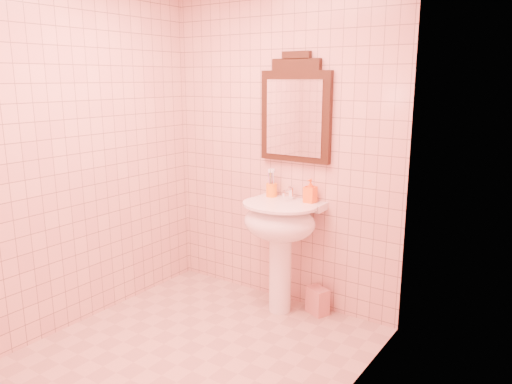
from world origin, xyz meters
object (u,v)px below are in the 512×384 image
Objects in this scene: mirror at (295,112)px; toothbrush_cup at (272,190)px; towel at (317,301)px; pedestal_sink at (280,229)px; soap_dispenser at (310,191)px.

mirror is 0.63m from toothbrush_cup.
towel is at bearing -1.79° from toothbrush_cup.
pedestal_sink is 0.63m from towel.
mirror is at bearing 163.72° from soap_dispenser.
towel is at bearing -15.01° from mirror.
toothbrush_cup is 0.34m from soap_dispenser.
pedestal_sink is 0.89m from mirror.
towel is (0.26, 0.13, -0.56)m from pedestal_sink.
towel is at bearing 26.22° from pedestal_sink.
towel is (0.10, -0.02, -0.85)m from soap_dispenser.
toothbrush_cup reaches higher than soap_dispenser.
toothbrush_cup is at bearing -161.29° from mirror.
mirror reaches higher than pedestal_sink.
soap_dispenser is (0.34, 0.01, 0.03)m from toothbrush_cup.
towel is (0.26, -0.07, -1.42)m from mirror.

